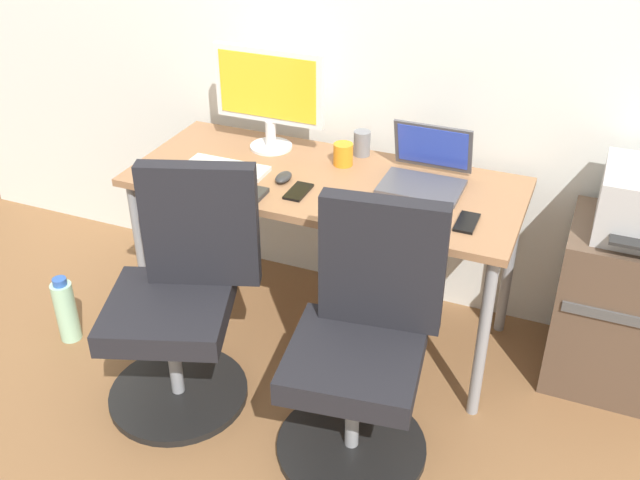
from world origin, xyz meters
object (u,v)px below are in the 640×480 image
side_cabinet (628,309)px  water_bottle_on_floor (66,310)px  office_chair_right (363,349)px  coffee_mug (343,154)px  office_chair_left (181,302)px  desktop_monitor (269,92)px  open_laptop (426,170)px

side_cabinet → water_bottle_on_floor: 2.29m
office_chair_right → side_cabinet: 1.10m
office_chair_right → coffee_mug: 0.87m
office_chair_left → side_cabinet: (1.54, 0.71, -0.09)m
office_chair_left → side_cabinet: bearing=24.8°
office_chair_left → coffee_mug: (0.36, 0.72, 0.35)m
water_bottle_on_floor → coffee_mug: coffee_mug is taller
desktop_monitor → open_laptop: 0.73m
desktop_monitor → office_chair_left: bearing=-91.3°
coffee_mug → office_chair_left: bearing=-116.7°
office_chair_right → coffee_mug: (-0.35, 0.72, 0.35)m
office_chair_left → desktop_monitor: bearing=88.7°
office_chair_left → water_bottle_on_floor: 0.71m
side_cabinet → open_laptop: (-0.83, -0.03, 0.45)m
office_chair_right → desktop_monitor: 1.17m
office_chair_left → open_laptop: open_laptop is taller
water_bottle_on_floor → open_laptop: bearing=24.2°
side_cabinet → water_bottle_on_floor: size_ratio=2.17×
office_chair_right → coffee_mug: bearing=116.0°
office_chair_right → water_bottle_on_floor: (-1.36, 0.07, -0.28)m
side_cabinet → office_chair_left: bearing=-155.2°
side_cabinet → coffee_mug: (-1.18, 0.01, 0.44)m
office_chair_left → side_cabinet: size_ratio=1.40×
side_cabinet → desktop_monitor: 1.66m
open_laptop → side_cabinet: bearing=1.8°
office_chair_left → open_laptop: (0.72, 0.69, 0.36)m
office_chair_left → open_laptop: 1.06m
office_chair_left → office_chair_right: bearing=0.2°
office_chair_right → coffee_mug: size_ratio=10.22×
water_bottle_on_floor → coffee_mug: bearing=32.5°
open_laptop → coffee_mug: open_laptop is taller
desktop_monitor → coffee_mug: size_ratio=5.22×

